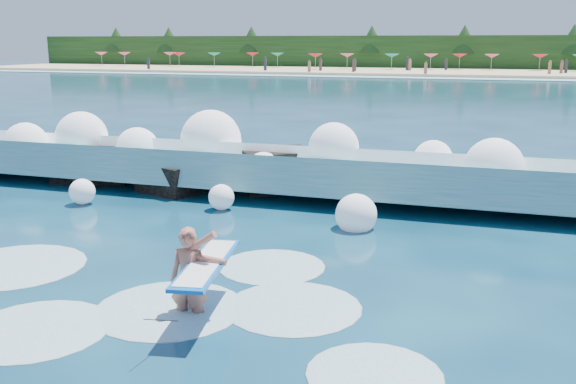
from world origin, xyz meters
The scene contains 11 objects.
ground centered at (0.00, 0.00, 0.00)m, with size 200.00×200.00×0.00m, color #07293D.
beach centered at (0.00, 78.00, 0.20)m, with size 140.00×20.00×0.40m, color tan.
wet_band centered at (0.00, 67.00, 0.04)m, with size 140.00×5.00×0.08m, color silver.
treeline centered at (0.00, 88.00, 2.50)m, with size 140.00×4.00×5.00m, color black.
breaking_wave centered at (-1.44, 6.70, 0.59)m, with size 19.61×2.99×1.69m.
rock_cluster centered at (-3.59, 6.68, 0.43)m, with size 8.24×3.31×1.35m.
surfer_with_board centered at (1.12, -1.55, 0.62)m, with size 1.07×2.89×1.69m.
wave_spray centered at (-2.09, 6.69, 1.12)m, with size 15.11×4.93×2.33m.
surf_foam centered at (0.11, -1.13, 0.00)m, with size 9.45×5.79×0.13m.
beach_umbrellas centered at (-0.06, 80.85, 2.25)m, with size 113.79×6.99×0.50m.
beachgoers centered at (-0.35, 75.24, 1.11)m, with size 106.71×13.37×1.92m.
Camera 1 is at (5.39, -9.92, 4.15)m, focal length 40.00 mm.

